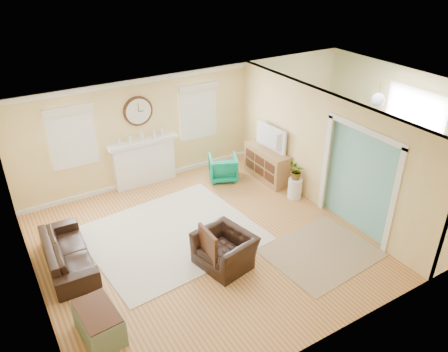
{
  "coord_description": "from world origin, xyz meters",
  "views": [
    {
      "loc": [
        -4.7,
        -6.19,
        5.33
      ],
      "look_at": [
        -0.8,
        0.3,
        1.2
      ],
      "focal_mm": 35.0,
      "sensor_mm": 36.0,
      "label": 1
    }
  ],
  "objects_px": {
    "eames_chair": "(225,250)",
    "green_chair": "(223,168)",
    "credenza": "(267,164)",
    "dining_table": "(357,172)",
    "sofa": "(67,253)"
  },
  "relations": [
    {
      "from": "credenza",
      "to": "dining_table",
      "type": "bearing_deg",
      "value": -37.9
    },
    {
      "from": "green_chair",
      "to": "dining_table",
      "type": "bearing_deg",
      "value": 168.79
    },
    {
      "from": "dining_table",
      "to": "credenza",
      "type": "bearing_deg",
      "value": 60.79
    },
    {
      "from": "sofa",
      "to": "credenza",
      "type": "height_order",
      "value": "credenza"
    },
    {
      "from": "sofa",
      "to": "green_chair",
      "type": "xyz_separation_m",
      "value": [
        4.14,
        1.36,
        0.04
      ]
    },
    {
      "from": "sofa",
      "to": "credenza",
      "type": "relative_size",
      "value": 1.37
    },
    {
      "from": "sofa",
      "to": "green_chair",
      "type": "bearing_deg",
      "value": -69.61
    },
    {
      "from": "eames_chair",
      "to": "dining_table",
      "type": "height_order",
      "value": "eames_chair"
    },
    {
      "from": "eames_chair",
      "to": "green_chair",
      "type": "bearing_deg",
      "value": 137.3
    },
    {
      "from": "credenza",
      "to": "eames_chair",
      "type": "bearing_deg",
      "value": -138.72
    },
    {
      "from": "eames_chair",
      "to": "dining_table",
      "type": "distance_m",
      "value": 4.45
    },
    {
      "from": "green_chair",
      "to": "credenza",
      "type": "height_order",
      "value": "credenza"
    },
    {
      "from": "green_chair",
      "to": "sofa",
      "type": "bearing_deg",
      "value": 41.89
    },
    {
      "from": "sofa",
      "to": "dining_table",
      "type": "height_order",
      "value": "dining_table"
    },
    {
      "from": "green_chair",
      "to": "dining_table",
      "type": "distance_m",
      "value": 3.28
    }
  ]
}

